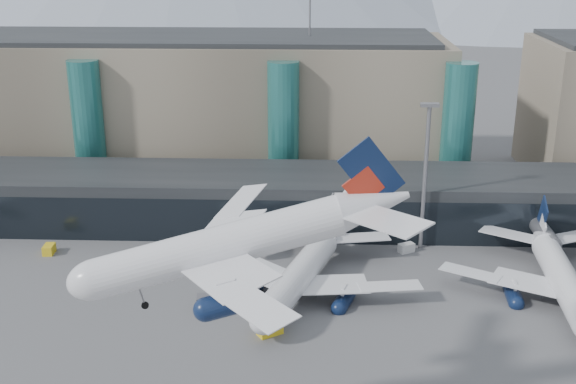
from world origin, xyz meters
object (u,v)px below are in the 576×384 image
object	(u,v)px
jet_parked_mid	(306,259)
jet_parked_right	(559,263)
hero_jet	(252,230)
veh_h	(270,328)
veh_c	(211,303)
veh_d	(406,248)
veh_b	(49,249)
lightmast_mid	(425,169)

from	to	relation	value
jet_parked_mid	jet_parked_right	xyz separation A→B (m)	(38.20, 0.04, -0.05)
hero_jet	veh_h	size ratio (longest dim) A/B	10.28
jet_parked_mid	veh_c	xyz separation A→B (m)	(-13.66, -8.00, -3.48)
jet_parked_mid	veh_d	distance (m)	22.07
jet_parked_right	hero_jet	bearing A→B (deg)	136.19
hero_jet	veh_h	bearing A→B (deg)	81.38
veh_b	veh_h	size ratio (longest dim) A/B	0.81
hero_jet	jet_parked_mid	world-z (taller)	hero_jet
jet_parked_mid	veh_d	size ratio (longest dim) A/B	14.06
hero_jet	veh_d	bearing A→B (deg)	58.70
veh_b	veh_h	bearing A→B (deg)	-125.54
lightmast_mid	jet_parked_mid	size ratio (longest dim) A/B	0.67
veh_b	veh_c	xyz separation A→B (m)	(30.39, -18.59, 0.34)
jet_parked_right	veh_c	distance (m)	52.59
jet_parked_mid	veh_b	size ratio (longest dim) A/B	13.95
lightmast_mid	jet_parked_mid	xyz separation A→B (m)	(-19.68, -15.54, -9.81)
veh_d	jet_parked_mid	bearing A→B (deg)	-170.99
lightmast_mid	veh_h	distance (m)	40.96
veh_h	hero_jet	bearing A→B (deg)	-123.11
hero_jet	lightmast_mid	bearing A→B (deg)	57.06
lightmast_mid	jet_parked_mid	distance (m)	26.93
lightmast_mid	veh_c	world-z (taller)	lightmast_mid
hero_jet	veh_b	xyz separation A→B (m)	(-39.32, 49.05, -24.49)
lightmast_mid	jet_parked_right	xyz separation A→B (m)	(18.52, -15.50, -9.87)
jet_parked_right	veh_h	world-z (taller)	jet_parked_right
jet_parked_right	veh_b	bearing A→B (deg)	86.99
hero_jet	veh_b	size ratio (longest dim) A/B	12.63
veh_d	veh_h	world-z (taller)	veh_h
jet_parked_mid	jet_parked_right	distance (m)	38.20
jet_parked_right	veh_c	bearing A→B (deg)	103.11
lightmast_mid	veh_c	size ratio (longest dim) A/B	6.34
hero_jet	jet_parked_right	bearing A→B (deg)	33.27
jet_parked_right	veh_d	distance (m)	25.41
veh_c	jet_parked_right	bearing A→B (deg)	4.11
hero_jet	veh_d	world-z (taller)	hero_jet
jet_parked_mid	veh_h	world-z (taller)	jet_parked_mid
lightmast_mid	jet_parked_right	distance (m)	26.09
jet_parked_right	veh_c	world-z (taller)	jet_parked_right
veh_d	veh_h	xyz separation A→B (m)	(-21.74, -28.00, 0.15)
lightmast_mid	veh_c	bearing A→B (deg)	-144.78
lightmast_mid	hero_jet	distance (m)	60.25
jet_parked_mid	hero_jet	bearing A→B (deg)	-169.02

